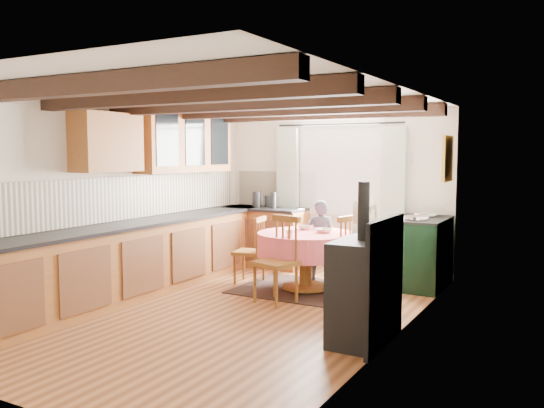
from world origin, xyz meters
The scene contains 41 objects.
floor centered at (0.00, 0.00, 0.00)m, with size 3.60×5.50×0.00m, color #A66437.
ceiling centered at (0.00, 0.00, 2.40)m, with size 3.60×5.50×0.00m, color white.
wall_back centered at (0.00, 2.75, 1.20)m, with size 3.60×0.00×2.40m, color silver.
wall_front centered at (0.00, -2.75, 1.20)m, with size 3.60×0.00×2.40m, color silver.
wall_left centered at (-1.80, 0.00, 1.20)m, with size 0.00×5.50×2.40m, color silver.
wall_right centered at (1.80, 0.00, 1.20)m, with size 0.00×5.50×2.40m, color silver.
beam_a centered at (0.00, -2.00, 2.31)m, with size 3.60×0.16×0.16m, color #331D12.
beam_b centered at (0.00, -1.00, 2.31)m, with size 3.60×0.16×0.16m, color #331D12.
beam_c centered at (0.00, 0.00, 2.31)m, with size 3.60×0.16×0.16m, color #331D12.
beam_d centered at (0.00, 1.00, 2.31)m, with size 3.60×0.16×0.16m, color #331D12.
beam_e centered at (0.00, 2.00, 2.31)m, with size 3.60×0.16×0.16m, color #331D12.
splash_left centered at (-1.78, 0.30, 1.20)m, with size 0.02×4.50×0.55m, color beige.
splash_back centered at (-1.00, 2.73, 1.20)m, with size 1.40×0.02×0.55m, color beige.
base_cabinet_left centered at (-1.50, 0.00, 0.44)m, with size 0.60×5.30×0.88m, color #A46020.
base_cabinet_back centered at (-1.05, 2.45, 0.44)m, with size 1.30×0.60×0.88m, color #A46020.
worktop_left centered at (-1.48, 0.00, 0.90)m, with size 0.64×5.30×0.04m, color black.
worktop_back centered at (-1.05, 2.43, 0.90)m, with size 1.30×0.64×0.04m, color black.
wall_cabinet_glass centered at (-1.63, 1.20, 1.95)m, with size 0.34×1.80×0.90m, color #A46020.
wall_cabinet_solid centered at (-1.63, -0.30, 1.90)m, with size 0.34×0.90×0.70m, color #A46020.
window_frame centered at (0.10, 2.73, 1.60)m, with size 1.34×0.03×1.54m, color white.
window_pane centered at (0.10, 2.74, 1.60)m, with size 1.20×0.01×1.40m, color white.
curtain_left centered at (-0.75, 2.65, 1.10)m, with size 0.35×0.10×2.10m, color beige.
curtain_right centered at (0.95, 2.65, 1.10)m, with size 0.35×0.10×2.10m, color beige.
curtain_rod centered at (0.10, 2.65, 2.20)m, with size 0.03×0.03×2.00m, color black.
wall_picture centered at (1.77, 2.30, 1.70)m, with size 0.04×0.50×0.60m, color gold.
wall_plate centered at (1.05, 2.72, 1.70)m, with size 0.30×0.30×0.02m, color silver.
rug centered at (0.23, 1.28, 0.01)m, with size 1.72×1.34×0.01m, color #33231B.
dining_table centered at (0.23, 1.28, 0.38)m, with size 1.25×1.25×0.75m, color #EE785C, non-canonical shape.
chair_near centered at (0.20, 0.54, 0.52)m, with size 0.44×0.47×1.04m, color brown, non-canonical shape.
chair_left centered at (-0.63, 1.29, 0.46)m, with size 0.39×0.41×0.92m, color brown, non-canonical shape.
chair_right centered at (0.94, 1.33, 0.50)m, with size 0.43×0.45×1.00m, color brown, non-canonical shape.
aga_range centered at (1.47, 2.19, 0.47)m, with size 0.66×1.02×0.94m, color black, non-canonical shape.
cast_iron_stove centered at (1.58, -0.30, 0.76)m, with size 0.45×0.76×1.51m, color black, non-canonical shape.
child_far centered at (0.17, 1.86, 0.56)m, with size 0.41×0.27×1.13m, color #3F3F4D.
child_right centered at (1.00, 1.32, 0.62)m, with size 0.60×0.39×1.23m, color beige.
bowl_a centered at (0.43, 1.39, 0.78)m, with size 0.22×0.22×0.05m, color silver.
bowl_b centered at (0.09, 1.53, 0.78)m, with size 0.18×0.18×0.06m, color silver.
cup centered at (0.22, 0.85, 0.80)m, with size 0.09×0.09×0.09m, color silver.
canister_tall centered at (-1.21, 2.47, 1.04)m, with size 0.14×0.14×0.24m, color #262628.
canister_wide centered at (-1.02, 2.55, 1.01)m, with size 0.16×0.16×0.18m, color #262628.
canister_slim centered at (-0.86, 2.38, 1.05)m, with size 0.09×0.09×0.25m, color #262628.
Camera 1 is at (3.38, -5.23, 1.78)m, focal length 37.44 mm.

